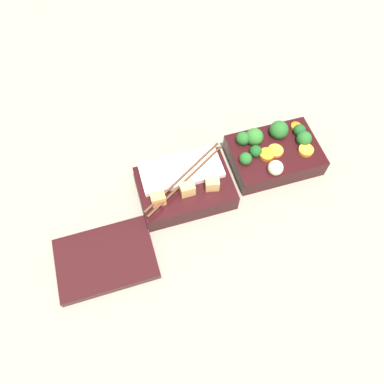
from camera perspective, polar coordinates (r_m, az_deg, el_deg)
The scene contains 4 objects.
ground_plane at distance 0.82m, azimuth 5.69°, elevation 1.98°, with size 3.00×3.00×0.00m, color gray.
bento_tray_vegetable at distance 0.84m, azimuth 12.32°, elevation 5.92°, with size 0.19×0.13×0.08m.
bento_tray_rice at distance 0.77m, azimuth -1.13°, elevation 0.89°, with size 0.19×0.13×0.07m.
bento_lid at distance 0.74m, azimuth -12.99°, elevation -9.89°, with size 0.19×0.13×0.02m, color black.
Camera 1 is at (0.20, 0.38, 0.69)m, focal length 35.00 mm.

